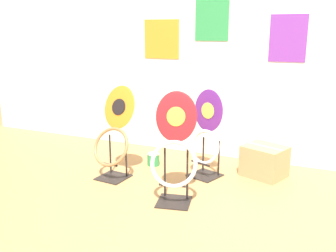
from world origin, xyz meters
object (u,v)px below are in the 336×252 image
storage_box (265,161)px  toilet_seat_display_crimson_swirl (175,151)px  toilet_seat_display_orange_sun (114,136)px  toilet_seat_display_purple_note (206,138)px  paint_can (153,159)px

storage_box → toilet_seat_display_crimson_swirl: bearing=-123.9°
toilet_seat_display_orange_sun → toilet_seat_display_crimson_swirl: bearing=-20.2°
toilet_seat_display_purple_note → storage_box: size_ratio=1.81×
toilet_seat_display_crimson_swirl → paint_can: bearing=127.2°
toilet_seat_display_purple_note → paint_can: size_ratio=6.33×
storage_box → toilet_seat_display_purple_note: bearing=-156.7°
toilet_seat_display_crimson_swirl → storage_box: (0.60, 0.90, -0.30)m
toilet_seat_display_crimson_swirl → toilet_seat_display_purple_note: size_ratio=1.08×
toilet_seat_display_orange_sun → toilet_seat_display_crimson_swirl: size_ratio=0.96×
toilet_seat_display_crimson_swirl → toilet_seat_display_purple_note: 0.67m
toilet_seat_display_orange_sun → paint_can: size_ratio=6.51×
toilet_seat_display_purple_note → paint_can: bearing=173.8°
toilet_seat_display_orange_sun → storage_box: bearing=24.5°
paint_can → storage_box: (1.15, 0.17, 0.08)m
toilet_seat_display_purple_note → paint_can: 0.69m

